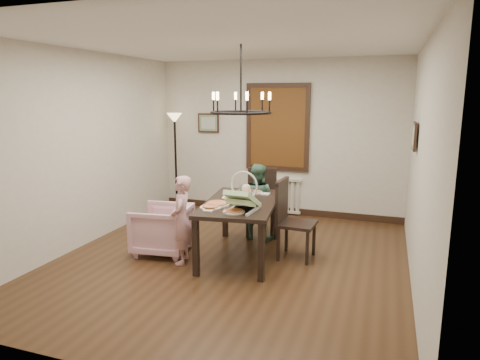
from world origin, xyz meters
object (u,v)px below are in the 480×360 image
Objects in this scene: chair_right at (297,219)px; seated_man at (257,208)px; armchair at (162,229)px; baby_bouncer at (243,197)px; drinking_glass at (240,195)px; dining_table at (241,207)px; chair_far at (261,202)px; elderly_woman at (182,227)px; floor_lamp at (176,163)px.

chair_right is 1.13× the size of seated_man.
armchair is 1.40m from baby_bouncer.
armchair is 5.34× the size of drinking_glass.
armchair is (-1.08, -0.24, -0.35)m from dining_table.
chair_far is 1.47m from baby_bouncer.
drinking_glass is (-0.04, 0.08, 0.16)m from dining_table.
drinking_glass is (-0.03, -0.70, 0.36)m from seated_man.
seated_man is at bearing 102.56° from baby_bouncer.
armchair is 1.48m from seated_man.
baby_bouncer is at bearing -75.64° from dining_table.
armchair is at bearing 105.80° from chair_right.
baby_bouncer reaches higher than elderly_woman.
elderly_woman is at bearing -126.27° from chair_far.
floor_lamp reaches higher than baby_bouncer.
armchair is 0.41× the size of floor_lamp.
chair_right is at bearing -58.70° from chair_far.
floor_lamp is (-2.15, 2.36, -0.04)m from baby_bouncer.
seated_man is at bearing -106.53° from chair_far.
chair_right is 1.53m from elderly_woman.
chair_far is 0.96× the size of chair_right.
chair_right reaches higher than dining_table.
dining_table reaches higher than armchair.
elderly_woman is 1.41m from seated_man.
drinking_glass reaches higher than dining_table.
elderly_woman is 0.53× the size of floor_lamp.
seated_man is (-0.01, 0.78, -0.20)m from dining_table.
baby_bouncer reaches higher than drinking_glass.
baby_bouncer reaches higher than dining_table.
dining_table is 0.77m from chair_right.
seated_man is at bearing 83.51° from dining_table.
chair_right is 0.84m from drinking_glass.
seated_man is at bearing 53.94° from chair_right.
armchair is at bearing 48.05° from seated_man.
floor_lamp is (-1.96, 1.15, 0.42)m from seated_man.
chair_far is 1.09× the size of elderly_woman.
chair_far is 0.58× the size of floor_lamp.
floor_lamp is (-1.32, 2.40, 0.42)m from elderly_woman.
floor_lamp is at bearing -26.07° from seated_man.
drinking_glass is at bearing -43.69° from floor_lamp.
floor_lamp is (-0.90, 2.17, 0.56)m from armchair.
chair_far is 7.51× the size of drinking_glass.
elderly_woman is at bearing 117.79° from chair_right.
chair_far is (0.00, 0.96, -0.16)m from dining_table.
chair_far is 2.02× the size of baby_bouncer.
baby_bouncer is at bearing -67.35° from drinking_glass.
baby_bouncer is (0.17, -1.40, 0.41)m from chair_far.
elderly_woman is at bearing -138.14° from drinking_glass.
dining_table is 0.83m from elderly_woman.
drinking_glass is (1.04, 0.32, 0.50)m from armchair.
dining_table is at bearing -101.69° from chair_far.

